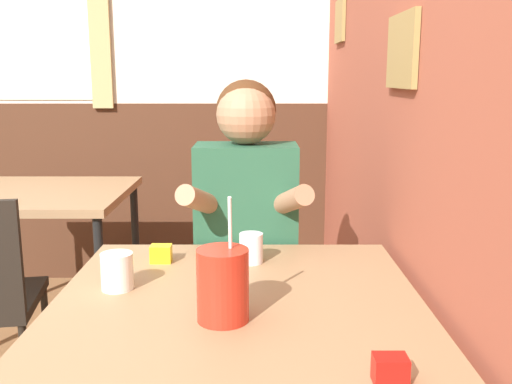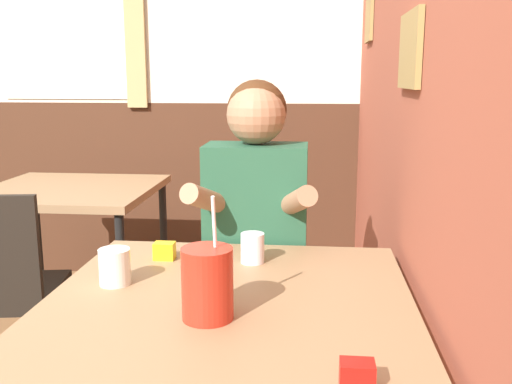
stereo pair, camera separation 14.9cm
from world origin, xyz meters
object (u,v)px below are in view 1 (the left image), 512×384
Objects in this scene: main_table at (236,328)px; person_seated at (244,257)px; background_table at (38,207)px; cocktail_pitcher at (220,285)px.

main_table is 0.59m from person_seated.
main_table is 0.76× the size of person_seated.
cocktail_pitcher is at bearing -56.84° from background_table.
background_table is at bearing 123.16° from cocktail_pitcher.
person_seated reaches higher than cocktail_pitcher.
cocktail_pitcher is at bearing -93.29° from person_seated.
cocktail_pitcher reaches higher than main_table.
main_table is at bearing 73.71° from cocktail_pitcher.
cocktail_pitcher reaches higher than background_table.
person_seated reaches higher than background_table.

